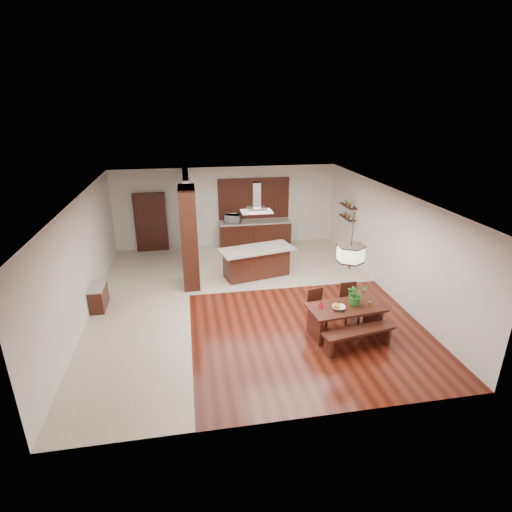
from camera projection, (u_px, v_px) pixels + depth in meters
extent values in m
plane|color=#3B120A|center=(245.00, 299.00, 10.88)|extent=(9.00, 9.00, 0.00)
cube|color=white|center=(244.00, 194.00, 9.83)|extent=(8.00, 9.00, 0.04)
cube|color=silver|center=(226.00, 207.00, 14.49)|extent=(8.00, 0.04, 2.90)
cube|color=silver|center=(287.00, 348.00, 6.22)|extent=(8.00, 0.04, 2.90)
cube|color=silver|center=(82.00, 259.00, 9.71)|extent=(0.04, 9.00, 2.90)
cube|color=silver|center=(388.00, 241.00, 11.00)|extent=(0.04, 9.00, 2.90)
cube|color=beige|center=(141.00, 308.00, 10.43)|extent=(2.50, 9.00, 0.01)
cube|color=beige|center=(271.00, 262.00, 13.38)|extent=(5.50, 4.00, 0.01)
cube|color=#441E11|center=(244.00, 195.00, 9.84)|extent=(8.00, 9.00, 0.02)
cube|color=black|center=(189.00, 238.00, 11.23)|extent=(0.45, 1.00, 2.90)
cube|color=silver|center=(188.00, 218.00, 13.16)|extent=(0.18, 2.40, 2.90)
cube|color=black|center=(99.00, 297.00, 10.33)|extent=(0.37, 0.88, 0.63)
cube|color=black|center=(151.00, 222.00, 14.10)|extent=(1.10, 0.20, 2.10)
cube|color=black|center=(255.00, 234.00, 14.73)|extent=(2.60, 0.60, 0.90)
cube|color=#B6AD9F|center=(255.00, 222.00, 14.56)|extent=(2.60, 0.62, 0.05)
cube|color=brown|center=(254.00, 198.00, 14.50)|extent=(2.60, 0.08, 1.50)
cube|color=black|center=(347.00, 218.00, 13.39)|extent=(0.26, 0.90, 0.04)
cube|color=black|center=(348.00, 206.00, 13.24)|extent=(0.26, 0.90, 0.04)
cube|color=black|center=(346.00, 307.00, 9.04)|extent=(1.79, 1.04, 0.06)
cube|color=black|center=(315.00, 326.00, 8.97)|extent=(0.15, 0.69, 0.65)
cube|color=black|center=(373.00, 316.00, 9.36)|extent=(0.15, 0.69, 0.65)
imported|color=#2B7326|center=(356.00, 294.00, 9.03)|extent=(0.50, 0.44, 0.51)
imported|color=beige|center=(339.00, 308.00, 8.90)|extent=(0.34, 0.34, 0.07)
cone|color=#B40C1C|center=(321.00, 303.00, 8.94)|extent=(0.14, 0.14, 0.20)
cylinder|color=gold|center=(370.00, 304.00, 9.03)|extent=(0.08, 0.08, 0.10)
cube|color=black|center=(256.00, 263.00, 12.19)|extent=(2.04, 1.14, 0.87)
cube|color=#B6AD9F|center=(257.00, 249.00, 11.98)|extent=(2.38, 1.44, 0.05)
imported|color=white|center=(270.00, 246.00, 12.01)|extent=(0.15, 0.15, 0.10)
imported|color=silver|center=(233.00, 218.00, 14.38)|extent=(0.64, 0.56, 0.30)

